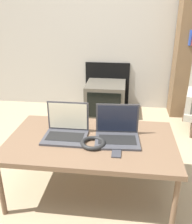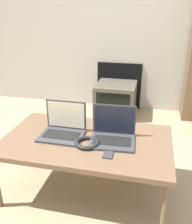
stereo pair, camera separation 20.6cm
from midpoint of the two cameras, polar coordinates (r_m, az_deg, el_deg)
name	(u,v)px [view 2 (the right image)]	position (r m, az deg, el deg)	size (l,w,h in m)	color
ground_plane	(80,207)	(1.94, -0.44, -21.10)	(14.00, 14.00, 0.00)	#998466
wall_back	(124,12)	(3.45, 8.26, 21.76)	(7.00, 0.08, 2.60)	#ADA89E
table	(87,143)	(1.85, 1.07, -7.13)	(1.23, 0.73, 0.45)	brown
laptop_left	(63,128)	(1.88, -4.40, -3.73)	(0.32, 0.25, 0.24)	#38383D
laptop_right	(113,133)	(1.81, 7.15, -4.94)	(0.33, 0.27, 0.24)	#38383D
headphones	(87,143)	(1.76, 1.36, -7.14)	(0.18, 0.18, 0.03)	black
phone	(109,154)	(1.67, 6.46, -9.51)	(0.06, 0.12, 0.01)	#333338
tv	(116,99)	(3.35, 6.29, 2.94)	(0.51, 0.52, 0.42)	#4C473D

